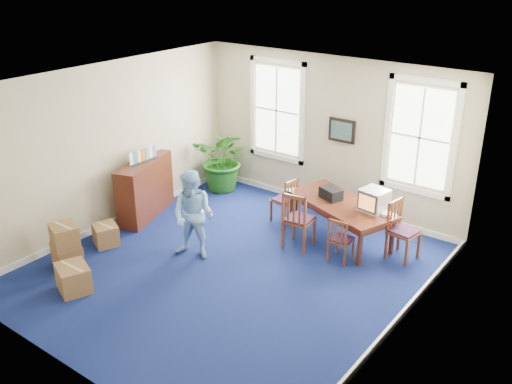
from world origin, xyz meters
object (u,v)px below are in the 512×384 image
Objects in this scene: conference_table at (340,220)px; crt_tv at (374,200)px; credenza at (145,187)px; potted_plant at (224,159)px; man at (193,215)px; chair_near_left at (299,219)px; cardboard_boxes at (78,246)px.

conference_table is 0.86m from crt_tv.
credenza is at bearing -138.05° from conference_table.
conference_table is at bearing -9.47° from potted_plant.
crt_tv is 4.60m from credenza.
conference_table is at bearing 36.89° from man.
crt_tv is at bearing 24.52° from conference_table.
crt_tv is 3.95m from potted_plant.
man is at bearing -126.82° from crt_tv.
chair_near_left is 1.94m from man.
crt_tv is at bearing -7.24° from potted_plant.
crt_tv is at bearing 45.06° from cardboard_boxes.
potted_plant is at bearing -169.35° from conference_table.
potted_plant reaches higher than credenza.
conference_table is 0.88m from chair_near_left.
cardboard_boxes is at bearing -125.24° from crt_tv.
chair_near_left is (-0.44, -0.74, 0.19)m from conference_table.
potted_plant is 1.02× the size of cardboard_boxes.
cardboard_boxes is (0.23, -4.19, -0.32)m from potted_plant.
crt_tv is 0.33× the size of potted_plant.
potted_plant is (-3.91, 0.50, -0.21)m from crt_tv.
potted_plant reaches higher than chair_near_left.
credenza is (-4.33, -1.53, -0.31)m from crt_tv.
crt_tv is 0.30× the size of man.
potted_plant is (-2.83, 1.28, 0.18)m from chair_near_left.
credenza reaches higher than cardboard_boxes.
crt_tv reaches higher than chair_near_left.
potted_plant reaches higher than cardboard_boxes.
crt_tv is at bearing 1.03° from credenza.
crt_tv is 5.24m from cardboard_boxes.
cardboard_boxes is at bearing -109.79° from conference_table.
conference_table is 3.99m from credenza.
cardboard_boxes is (-3.05, -3.64, 0.04)m from conference_table.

